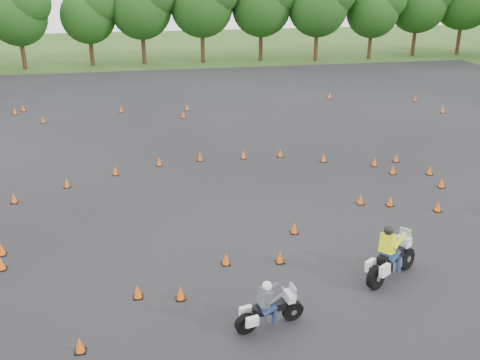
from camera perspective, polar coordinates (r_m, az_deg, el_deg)
The scene contains 6 objects.
ground at distance 20.14m, azimuth 2.09°, elevation -7.41°, with size 140.00×140.00×0.00m, color #2D5119.
asphalt_pad at distance 25.43m, azimuth -0.82°, elevation -0.82°, with size 62.00×62.00×0.00m, color black.
treeline at distance 53.41m, azimuth -2.79°, elevation 16.50°, with size 87.29×32.10×10.79m.
traffic_cones at distance 24.72m, azimuth -1.57°, elevation -0.96°, with size 36.41×32.64×0.45m.
rider_grey at distance 15.86m, azimuth 3.15°, elevation -12.83°, with size 2.19×0.67×1.69m, color #464B4E, non-canonical shape.
rider_yellow at distance 18.65m, azimuth 16.12°, elevation -7.41°, with size 2.59×0.80×2.00m, color #D6E114, non-canonical shape.
Camera 1 is at (-3.90, -17.08, 9.95)m, focal length 40.00 mm.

